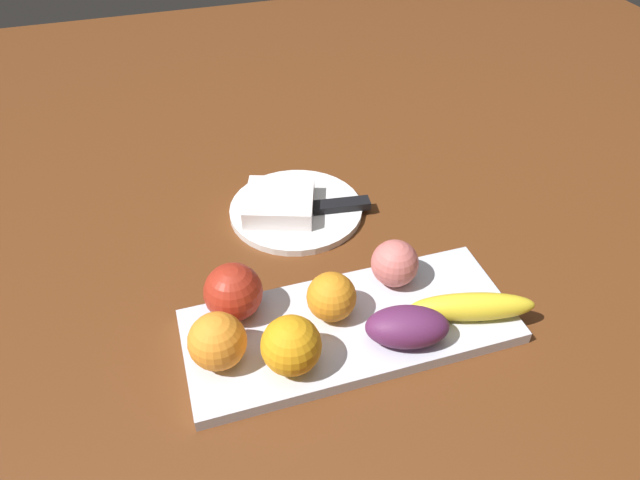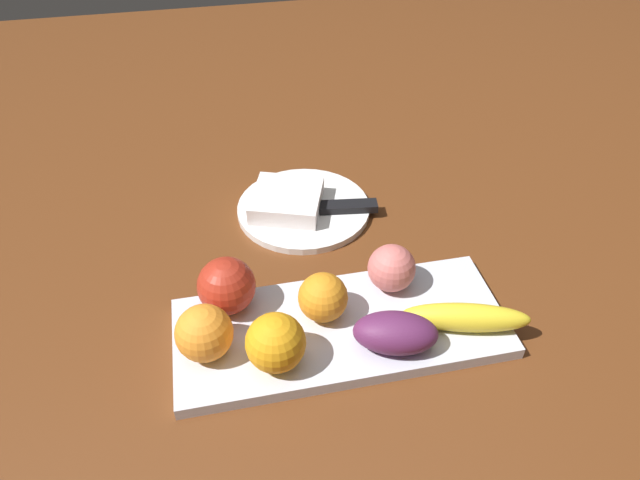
{
  "view_description": "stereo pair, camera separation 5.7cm",
  "coord_description": "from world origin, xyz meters",
  "px_view_note": "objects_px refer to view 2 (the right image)",
  "views": [
    {
      "loc": [
        0.15,
        0.47,
        0.56
      ],
      "look_at": [
        -0.03,
        -0.1,
        0.05
      ],
      "focal_mm": 32.52,
      "sensor_mm": 36.0,
      "label": 1
    },
    {
      "loc": [
        0.09,
        0.49,
        0.56
      ],
      "look_at": [
        -0.03,
        -0.1,
        0.05
      ],
      "focal_mm": 32.52,
      "sensor_mm": 36.0,
      "label": 2
    }
  ],
  "objects_px": {
    "knife": "(338,208)",
    "peach": "(392,268)",
    "orange_near_banana": "(323,297)",
    "apple": "(226,286)",
    "banana": "(465,317)",
    "orange_center": "(276,343)",
    "grape_bunch": "(395,333)",
    "dinner_plate": "(304,209)",
    "orange_near_apple": "(204,333)",
    "folded_napkin": "(287,200)",
    "fruit_tray": "(341,328)"
  },
  "relations": [
    {
      "from": "dinner_plate",
      "to": "fruit_tray",
      "type": "bearing_deg",
      "value": 90.0
    },
    {
      "from": "orange_center",
      "to": "folded_napkin",
      "type": "height_order",
      "value": "orange_center"
    },
    {
      "from": "knife",
      "to": "grape_bunch",
      "type": "bearing_deg",
      "value": 98.21
    },
    {
      "from": "orange_near_banana",
      "to": "fruit_tray",
      "type": "bearing_deg",
      "value": 133.56
    },
    {
      "from": "orange_center",
      "to": "grape_bunch",
      "type": "height_order",
      "value": "orange_center"
    },
    {
      "from": "peach",
      "to": "orange_center",
      "type": "bearing_deg",
      "value": 29.54
    },
    {
      "from": "apple",
      "to": "orange_near_banana",
      "type": "bearing_deg",
      "value": 161.27
    },
    {
      "from": "fruit_tray",
      "to": "dinner_plate",
      "type": "height_order",
      "value": "fruit_tray"
    },
    {
      "from": "banana",
      "to": "peach",
      "type": "bearing_deg",
      "value": 142.37
    },
    {
      "from": "fruit_tray",
      "to": "grape_bunch",
      "type": "relative_size",
      "value": 4.1
    },
    {
      "from": "grape_bunch",
      "to": "dinner_plate",
      "type": "distance_m",
      "value": 0.31
    },
    {
      "from": "apple",
      "to": "dinner_plate",
      "type": "bearing_deg",
      "value": -124.19
    },
    {
      "from": "orange_center",
      "to": "folded_napkin",
      "type": "bearing_deg",
      "value": -101.54
    },
    {
      "from": "knife",
      "to": "peach",
      "type": "bearing_deg",
      "value": 106.48
    },
    {
      "from": "orange_near_banana",
      "to": "apple",
      "type": "bearing_deg",
      "value": -18.73
    },
    {
      "from": "orange_center",
      "to": "dinner_plate",
      "type": "bearing_deg",
      "value": -106.29
    },
    {
      "from": "banana",
      "to": "peach",
      "type": "height_order",
      "value": "peach"
    },
    {
      "from": "folded_napkin",
      "to": "knife",
      "type": "height_order",
      "value": "folded_napkin"
    },
    {
      "from": "apple",
      "to": "knife",
      "type": "xyz_separation_m",
      "value": [
        -0.18,
        -0.17,
        -0.04
      ]
    },
    {
      "from": "fruit_tray",
      "to": "orange_near_banana",
      "type": "xyz_separation_m",
      "value": [
        0.02,
        -0.02,
        0.04
      ]
    },
    {
      "from": "grape_bunch",
      "to": "folded_napkin",
      "type": "height_order",
      "value": "grape_bunch"
    },
    {
      "from": "orange_near_apple",
      "to": "apple",
      "type": "bearing_deg",
      "value": -114.69
    },
    {
      "from": "orange_center",
      "to": "peach",
      "type": "xyz_separation_m",
      "value": [
        -0.16,
        -0.09,
        -0.0
      ]
    },
    {
      "from": "dinner_plate",
      "to": "folded_napkin",
      "type": "xyz_separation_m",
      "value": [
        0.03,
        0.0,
        0.02
      ]
    },
    {
      "from": "orange_near_banana",
      "to": "knife",
      "type": "relative_size",
      "value": 0.34
    },
    {
      "from": "peach",
      "to": "dinner_plate",
      "type": "xyz_separation_m",
      "value": [
        0.08,
        -0.2,
        -0.04
      ]
    },
    {
      "from": "apple",
      "to": "peach",
      "type": "distance_m",
      "value": 0.21
    },
    {
      "from": "orange_near_apple",
      "to": "orange_center",
      "type": "relative_size",
      "value": 0.97
    },
    {
      "from": "orange_near_apple",
      "to": "dinner_plate",
      "type": "distance_m",
      "value": 0.31
    },
    {
      "from": "folded_napkin",
      "to": "banana",
      "type": "bearing_deg",
      "value": 120.72
    },
    {
      "from": "orange_near_apple",
      "to": "dinner_plate",
      "type": "relative_size",
      "value": 0.33
    },
    {
      "from": "fruit_tray",
      "to": "orange_near_apple",
      "type": "xyz_separation_m",
      "value": [
        0.16,
        0.01,
        0.04
      ]
    },
    {
      "from": "banana",
      "to": "orange_near_banana",
      "type": "bearing_deg",
      "value": 176.35
    },
    {
      "from": "apple",
      "to": "folded_napkin",
      "type": "relative_size",
      "value": 0.7
    },
    {
      "from": "banana",
      "to": "orange_near_apple",
      "type": "height_order",
      "value": "orange_near_apple"
    },
    {
      "from": "apple",
      "to": "grape_bunch",
      "type": "xyz_separation_m",
      "value": [
        -0.19,
        0.1,
        -0.01
      ]
    },
    {
      "from": "orange_near_apple",
      "to": "banana",
      "type": "bearing_deg",
      "value": 175.19
    },
    {
      "from": "fruit_tray",
      "to": "knife",
      "type": "height_order",
      "value": "knife"
    },
    {
      "from": "orange_near_banana",
      "to": "peach",
      "type": "height_order",
      "value": "same"
    },
    {
      "from": "orange_near_banana",
      "to": "folded_napkin",
      "type": "height_order",
      "value": "orange_near_banana"
    },
    {
      "from": "orange_near_banana",
      "to": "grape_bunch",
      "type": "relative_size",
      "value": 0.62
    },
    {
      "from": "banana",
      "to": "fruit_tray",
      "type": "bearing_deg",
      "value": -178.84
    },
    {
      "from": "grape_bunch",
      "to": "dinner_plate",
      "type": "xyz_separation_m",
      "value": [
        0.05,
        -0.3,
        -0.03
      ]
    },
    {
      "from": "orange_near_banana",
      "to": "grape_bunch",
      "type": "bearing_deg",
      "value": 137.75
    },
    {
      "from": "fruit_tray",
      "to": "apple",
      "type": "height_order",
      "value": "apple"
    },
    {
      "from": "folded_napkin",
      "to": "grape_bunch",
      "type": "bearing_deg",
      "value": 104.91
    },
    {
      "from": "orange_near_banana",
      "to": "knife",
      "type": "xyz_separation_m",
      "value": [
        -0.07,
        -0.21,
        -0.03
      ]
    },
    {
      "from": "orange_near_apple",
      "to": "folded_napkin",
      "type": "bearing_deg",
      "value": -117.65
    },
    {
      "from": "banana",
      "to": "knife",
      "type": "xyz_separation_m",
      "value": [
        0.1,
        -0.27,
        -0.02
      ]
    },
    {
      "from": "dinner_plate",
      "to": "knife",
      "type": "xyz_separation_m",
      "value": [
        -0.05,
        0.02,
        0.01
      ]
    }
  ]
}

